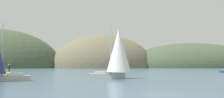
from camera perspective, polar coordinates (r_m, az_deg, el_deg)
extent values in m
plane|color=#426075|center=(22.02, 11.10, -9.48)|extent=(360.00, 360.00, 0.00)
ellipsoid|color=#425138|center=(169.50, 16.97, -3.82)|extent=(84.42, 44.00, 29.76)
ellipsoid|color=#6B664C|center=(156.35, -1.96, -4.03)|extent=(60.30, 44.00, 38.29)
cube|color=#B7B2A8|center=(44.29, -1.06, -5.78)|extent=(6.19, 2.75, 0.82)
cube|color=beige|center=(44.38, -2.45, -5.00)|extent=(2.12, 1.59, 0.36)
cylinder|color=#B2B2B7|center=(44.25, -0.28, 0.11)|extent=(0.14, 0.14, 8.27)
cone|color=white|center=(44.14, 1.42, -0.28)|extent=(4.67, 4.67, 7.06)
cube|color=#B7B2A8|center=(40.49, -21.58, -5.86)|extent=(6.50, 3.74, 0.75)
cube|color=beige|center=(40.55, -19.97, -5.10)|extent=(2.34, 1.94, 0.36)
cylinder|color=#B2B2B7|center=(40.45, -22.35, -0.03)|extent=(0.14, 0.14, 7.45)
sphere|color=gold|center=(55.46, -21.09, -5.15)|extent=(1.10, 1.10, 1.10)
cylinder|color=black|center=(55.43, -21.07, -4.06)|extent=(0.20, 0.20, 1.60)
sphere|color=#F2EA99|center=(55.42, -21.05, -3.11)|extent=(0.24, 0.24, 0.24)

